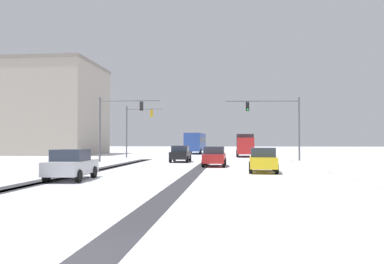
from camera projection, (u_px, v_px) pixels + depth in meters
ground_plane at (50, 259)px, 6.67m from camera, size 300.00×300.00×0.00m
wheel_track_left_lane at (193, 174)px, 24.05m from camera, size 0.97×38.61×0.01m
wheel_track_right_lane at (88, 173)px, 24.73m from camera, size 0.76×38.61×0.01m
wheel_track_center at (80, 173)px, 24.78m from camera, size 1.18×38.61×0.01m
sidewalk_kerb_right at (381, 177)px, 21.25m from camera, size 4.00×38.61×0.12m
traffic_signal_far_left at (136, 123)px, 48.49m from camera, size 4.70×0.39×6.50m
traffic_signal_near_left at (116, 117)px, 38.57m from camera, size 6.15×0.39×6.50m
traffic_signal_near_right at (278, 117)px, 38.76m from camera, size 7.46×0.72×6.50m
car_black_lead at (180, 154)px, 38.22m from camera, size 1.84×4.10×1.62m
car_red_second at (214, 156)px, 31.50m from camera, size 1.90×4.13×1.62m
car_yellow_cab_third at (263, 160)px, 25.48m from camera, size 1.97×4.17×1.62m
car_silver_fourth at (71, 165)px, 20.34m from camera, size 2.01×4.19×1.62m
bus_oncoming at (196, 142)px, 64.71m from camera, size 2.84×11.05×3.38m
box_truck_delivery at (245, 144)px, 51.74m from camera, size 2.34×7.41×3.02m
office_building_far_left_block at (19, 110)px, 61.43m from camera, size 25.39×14.61×14.24m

